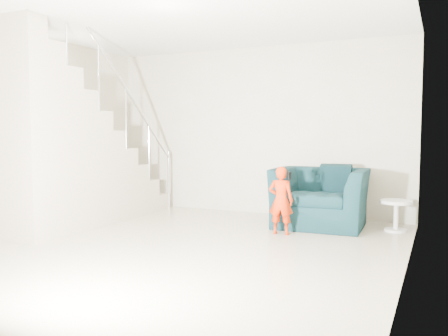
% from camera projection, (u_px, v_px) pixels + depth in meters
% --- Properties ---
extents(floor, '(5.50, 5.50, 0.00)m').
position_uv_depth(floor, '(168.00, 250.00, 5.34)').
color(floor, tan).
rests_on(floor, ground).
extents(ceiling, '(5.50, 5.50, 0.00)m').
position_uv_depth(ceiling, '(165.00, 5.00, 5.14)').
color(ceiling, silver).
rests_on(ceiling, back_wall).
extents(back_wall, '(5.00, 0.00, 5.00)m').
position_uv_depth(back_wall, '(255.00, 131.00, 7.73)').
color(back_wall, '#A7A388').
rests_on(back_wall, floor).
extents(left_wall, '(0.00, 5.50, 5.50)m').
position_uv_depth(left_wall, '(5.00, 130.00, 6.28)').
color(left_wall, '#A7A388').
rests_on(left_wall, floor).
extents(right_wall, '(0.00, 5.50, 5.50)m').
position_uv_depth(right_wall, '(408.00, 129.00, 4.20)').
color(right_wall, '#A7A388').
rests_on(right_wall, floor).
extents(armchair, '(1.30, 1.15, 0.82)m').
position_uv_depth(armchair, '(320.00, 197.00, 6.68)').
color(armchair, black).
rests_on(armchair, floor).
extents(toddler, '(0.34, 0.24, 0.89)m').
position_uv_depth(toddler, '(281.00, 200.00, 6.13)').
color(toddler, '#AF0506').
rests_on(toddler, floor).
extents(side_table, '(0.42, 0.42, 0.42)m').
position_uv_depth(side_table, '(396.00, 210.00, 6.33)').
color(side_table, silver).
rests_on(side_table, floor).
extents(staircase, '(1.02, 3.03, 3.62)m').
position_uv_depth(staircase, '(65.00, 159.00, 6.60)').
color(staircase, '#ADA089').
rests_on(staircase, floor).
extents(cushion, '(0.45, 0.21, 0.44)m').
position_uv_depth(cushion, '(336.00, 179.00, 6.86)').
color(cushion, black).
rests_on(cushion, armchair).
extents(throw, '(0.04, 0.44, 0.50)m').
position_uv_depth(throw, '(284.00, 188.00, 6.94)').
color(throw, black).
rests_on(throw, armchair).
extents(phone, '(0.03, 0.05, 0.10)m').
position_uv_depth(phone, '(290.00, 176.00, 6.03)').
color(phone, black).
rests_on(phone, toddler).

